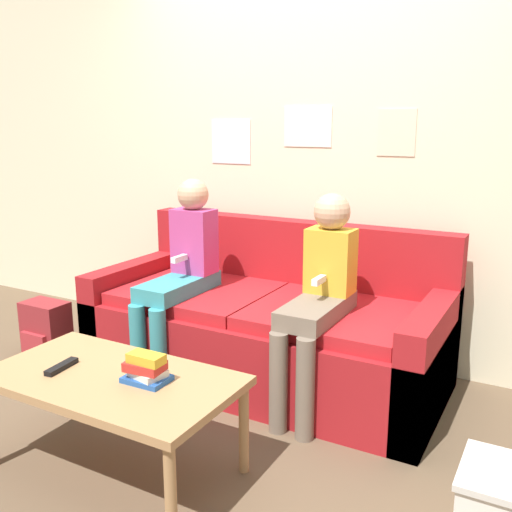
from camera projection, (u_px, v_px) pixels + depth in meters
name	position (u px, v px, depth m)	size (l,w,h in m)	color
ground_plane	(214.00, 419.00, 2.89)	(10.00, 10.00, 0.00)	brown
wall_back	(309.00, 150.00, 3.55)	(8.00, 0.06, 2.60)	beige
couch	(268.00, 329.00, 3.31)	(2.01, 0.91, 0.88)	maroon
coffee_table	(112.00, 385.00, 2.39)	(1.07, 0.59, 0.44)	#AD7F51
person_left	(181.00, 268.00, 3.27)	(0.24, 0.61, 1.15)	teal
person_right	(319.00, 291.00, 2.86)	(0.24, 0.61, 1.12)	#756656
tv_remote	(62.00, 367.00, 2.44)	(0.06, 0.17, 0.02)	black
book_stack	(146.00, 369.00, 2.31)	(0.18, 0.14, 0.13)	#23519E
backpack	(46.00, 329.00, 3.65)	(0.29, 0.21, 0.35)	maroon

